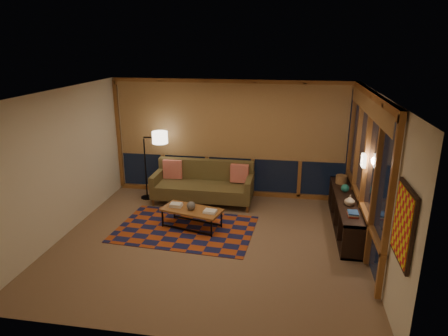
% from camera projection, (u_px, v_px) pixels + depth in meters
% --- Properties ---
extents(floor, '(5.50, 5.00, 0.01)m').
position_uv_depth(floor, '(210.00, 242.00, 7.29)').
color(floor, '#96775D').
rests_on(floor, ground).
extents(ceiling, '(5.50, 5.00, 0.01)m').
position_uv_depth(ceiling, '(208.00, 93.00, 6.46)').
color(ceiling, beige).
rests_on(ceiling, walls).
extents(walls, '(5.51, 5.01, 2.70)m').
position_uv_depth(walls, '(209.00, 172.00, 6.87)').
color(walls, beige).
rests_on(walls, floor).
extents(window_wall_back, '(5.30, 0.16, 2.60)m').
position_uv_depth(window_wall_back, '(230.00, 139.00, 9.16)').
color(window_wall_back, '#A55627').
rests_on(window_wall_back, walls).
extents(window_wall_right, '(0.16, 3.70, 2.60)m').
position_uv_depth(window_wall_right, '(365.00, 169.00, 7.02)').
color(window_wall_right, '#A55627').
rests_on(window_wall_right, walls).
extents(wall_art, '(0.06, 0.74, 0.94)m').
position_uv_depth(wall_art, '(403.00, 225.00, 4.68)').
color(wall_art, red).
rests_on(wall_art, walls).
extents(wall_sconce, '(0.12, 0.18, 0.22)m').
position_uv_depth(wall_sconce, '(364.00, 161.00, 6.83)').
color(wall_sconce, '#FFEFCE').
rests_on(wall_sconce, walls).
extents(sofa, '(2.22, 0.91, 0.90)m').
position_uv_depth(sofa, '(203.00, 184.00, 8.92)').
color(sofa, brown).
rests_on(sofa, floor).
extents(pillow_left, '(0.44, 0.17, 0.44)m').
position_uv_depth(pillow_left, '(173.00, 170.00, 9.20)').
color(pillow_left, '#DF0504').
rests_on(pillow_left, sofa).
extents(pillow_right, '(0.40, 0.14, 0.40)m').
position_uv_depth(pillow_right, '(239.00, 175.00, 8.90)').
color(pillow_right, '#DF0504').
rests_on(pillow_right, sofa).
extents(area_rug, '(2.73, 1.92, 0.01)m').
position_uv_depth(area_rug, '(185.00, 229.00, 7.78)').
color(area_rug, '#A64218').
rests_on(area_rug, floor).
extents(coffee_table, '(1.26, 0.81, 0.39)m').
position_uv_depth(coffee_table, '(192.00, 218.00, 7.80)').
color(coffee_table, '#A55627').
rests_on(coffee_table, floor).
extents(book_stack_a, '(0.23, 0.18, 0.06)m').
position_uv_depth(book_stack_a, '(176.00, 205.00, 7.85)').
color(book_stack_a, white).
rests_on(book_stack_a, coffee_table).
extents(book_stack_b, '(0.27, 0.23, 0.05)m').
position_uv_depth(book_stack_b, '(210.00, 212.00, 7.57)').
color(book_stack_b, white).
rests_on(book_stack_b, coffee_table).
extents(ceramic_pot, '(0.23, 0.23, 0.17)m').
position_uv_depth(ceramic_pot, '(191.00, 206.00, 7.69)').
color(ceramic_pot, black).
rests_on(ceramic_pot, coffee_table).
extents(floor_lamp, '(0.58, 0.42, 1.59)m').
position_uv_depth(floor_lamp, '(145.00, 165.00, 9.09)').
color(floor_lamp, black).
rests_on(floor_lamp, floor).
extents(bookshelf, '(0.40, 2.53, 0.63)m').
position_uv_depth(bookshelf, '(345.00, 213.00, 7.74)').
color(bookshelf, black).
rests_on(bookshelf, floor).
extents(basket, '(0.26, 0.26, 0.17)m').
position_uv_depth(basket, '(341.00, 179.00, 8.41)').
color(basket, olive).
rests_on(basket, bookshelf).
extents(teal_bowl, '(0.21, 0.21, 0.16)m').
position_uv_depth(teal_bowl, '(345.00, 188.00, 7.91)').
color(teal_bowl, '#1A6459').
rests_on(teal_bowl, bookshelf).
extents(vase, '(0.22, 0.22, 0.20)m').
position_uv_depth(vase, '(350.00, 200.00, 7.26)').
color(vase, '#B9A78C').
rests_on(vase, bookshelf).
extents(shelf_book_stack, '(0.19, 0.26, 0.08)m').
position_uv_depth(shelf_book_stack, '(353.00, 214.00, 6.86)').
color(shelf_book_stack, white).
rests_on(shelf_book_stack, bookshelf).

